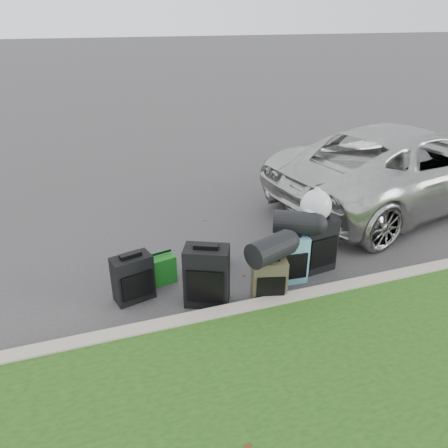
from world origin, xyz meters
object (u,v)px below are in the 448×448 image
object	(u,v)px
suv	(406,165)
tote_green	(161,268)
suitcase_large_black_right	(316,245)
tote_navy	(218,257)
suitcase_large_black_left	(207,276)
suitcase_small_black	(133,278)
suitcase_teal	(289,259)
suitcase_olive	(269,280)

from	to	relation	value
suv	tote_green	world-z (taller)	suv
suitcase_large_black_right	tote_green	world-z (taller)	suitcase_large_black_right
suitcase_large_black_right	tote_navy	bearing A→B (deg)	151.39
suv	suitcase_large_black_left	world-z (taller)	suv
suitcase_large_black_left	tote_navy	distance (m)	0.84
suitcase_small_black	suitcase_large_black_left	size ratio (longest dim) A/B	0.78
suitcase_large_black_left	suitcase_teal	size ratio (longest dim) A/B	1.18
suitcase_large_black_left	suitcase_teal	distance (m)	1.09
suitcase_teal	suitcase_large_black_right	world-z (taller)	suitcase_large_black_right
suv	suitcase_large_black_right	bearing A→B (deg)	108.48
suitcase_large_black_left	suitcase_large_black_right	bearing A→B (deg)	34.43
tote_green	suitcase_large_black_left	bearing A→B (deg)	-68.51
suv	tote_green	distance (m)	4.60
suitcase_olive	suitcase_large_black_right	world-z (taller)	suitcase_large_black_right
suitcase_large_black_right	suitcase_olive	bearing A→B (deg)	-159.64
suitcase_large_black_right	tote_navy	xyz separation A→B (m)	(-1.16, 0.46, -0.22)
suitcase_small_black	tote_navy	size ratio (longest dim) A/B	2.13
suitcase_olive	tote_green	xyz separation A→B (m)	(-1.08, 0.79, -0.09)
suitcase_olive	tote_navy	world-z (taller)	suitcase_olive
suitcase_small_black	suitcase_teal	distance (m)	1.87
suitcase_teal	suitcase_large_black_right	bearing A→B (deg)	21.64
suv	suitcase_large_black_right	distance (m)	2.92
suitcase_large_black_left	suitcase_olive	world-z (taller)	suitcase_large_black_left
suitcase_large_black_left	suitcase_olive	distance (m)	0.71
suitcase_small_black	tote_navy	bearing A→B (deg)	3.52
suv	suitcase_olive	bearing A→B (deg)	107.74
suitcase_small_black	suitcase_teal	size ratio (longest dim) A/B	0.92
suv	tote_navy	world-z (taller)	suv
tote_navy	tote_green	bearing A→B (deg)	-174.11
suitcase_teal	tote_green	distance (m)	1.57
suitcase_teal	tote_green	world-z (taller)	suitcase_teal
suitcase_olive	suitcase_teal	bearing A→B (deg)	51.38
suitcase_small_black	tote_navy	world-z (taller)	suitcase_small_black
suitcase_large_black_left	suv	bearing A→B (deg)	47.99
suitcase_small_black	suitcase_large_black_left	bearing A→B (deg)	-38.57
suitcase_small_black	tote_green	size ratio (longest dim) A/B	1.57
suv	suitcase_large_black_right	xyz separation A→B (m)	(-2.51, -1.46, -0.32)
suv	tote_green	bearing A→B (deg)	92.23
suitcase_small_black	suitcase_olive	xyz separation A→B (m)	(1.46, -0.53, -0.01)
suitcase_teal	suv	bearing A→B (deg)	33.18
suitcase_olive	suitcase_large_black_right	xyz separation A→B (m)	(0.85, 0.44, 0.09)
suitcase_small_black	suitcase_olive	distance (m)	1.55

